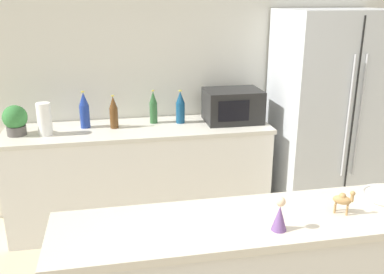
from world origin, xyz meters
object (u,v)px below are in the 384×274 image
(back_bottle_2, at_px, (180,107))
(wise_man_figurine_blue, at_px, (280,216))
(back_bottle_0, at_px, (114,113))
(refrigerator, at_px, (330,116))
(potted_plant, at_px, (15,120))
(back_bottle_3, at_px, (84,110))
(camel_figurine, at_px, (343,200))
(back_bottle_1, at_px, (153,107))
(microwave, at_px, (233,106))
(paper_towel_roll, at_px, (44,119))

(back_bottle_2, bearing_deg, wise_man_figurine_blue, -88.03)
(back_bottle_0, bearing_deg, refrigerator, -2.87)
(potted_plant, distance_m, back_bottle_3, 0.53)
(back_bottle_3, relative_size, wise_man_figurine_blue, 2.06)
(camel_figurine, height_order, wise_man_figurine_blue, wise_man_figurine_blue)
(back_bottle_1, relative_size, back_bottle_2, 1.00)
(microwave, relative_size, back_bottle_2, 1.68)
(back_bottle_0, xyz_separation_m, back_bottle_2, (0.57, 0.05, 0.00))
(potted_plant, bearing_deg, back_bottle_1, 6.95)
(potted_plant, bearing_deg, camel_figurine, -47.34)
(refrigerator, relative_size, paper_towel_roll, 7.04)
(back_bottle_0, bearing_deg, back_bottle_3, 166.20)
(microwave, bearing_deg, camel_figurine, -91.61)
(potted_plant, relative_size, back_bottle_3, 0.78)
(potted_plant, xyz_separation_m, microwave, (1.78, 0.06, 0.02))
(microwave, xyz_separation_m, wise_man_figurine_blue, (-0.38, -2.01, 0.05))
(back_bottle_0, distance_m, wise_man_figurine_blue, 2.10)
(microwave, distance_m, back_bottle_0, 1.02)
(refrigerator, height_order, microwave, refrigerator)
(paper_towel_roll, xyz_separation_m, back_bottle_0, (0.54, 0.09, 0.00))
(refrigerator, height_order, wise_man_figurine_blue, refrigerator)
(refrigerator, xyz_separation_m, back_bottle_0, (-1.89, 0.09, 0.10))
(microwave, bearing_deg, back_bottle_1, 173.55)
(refrigerator, distance_m, back_bottle_2, 1.34)
(microwave, xyz_separation_m, back_bottle_0, (-1.02, -0.01, -0.01))
(camel_figurine, bearing_deg, potted_plant, 132.66)
(refrigerator, relative_size, back_bottle_2, 6.38)
(paper_towel_roll, relative_size, microwave, 0.54)
(back_bottle_2, relative_size, camel_figurine, 2.49)
(back_bottle_2, bearing_deg, microwave, -4.91)
(paper_towel_roll, height_order, back_bottle_0, back_bottle_0)
(back_bottle_0, relative_size, camel_figurine, 2.40)
(wise_man_figurine_blue, bearing_deg, back_bottle_1, 98.13)
(camel_figurine, relative_size, wise_man_figurine_blue, 0.77)
(refrigerator, relative_size, wise_man_figurine_blue, 12.20)
(back_bottle_2, height_order, camel_figurine, back_bottle_2)
(refrigerator, xyz_separation_m, back_bottle_2, (-1.32, 0.14, 0.11))
(potted_plant, distance_m, back_bottle_1, 1.11)
(potted_plant, bearing_deg, back_bottle_2, 4.13)
(refrigerator, height_order, potted_plant, refrigerator)
(back_bottle_0, height_order, back_bottle_1, back_bottle_1)
(paper_towel_roll, distance_m, back_bottle_3, 0.33)
(paper_towel_roll, distance_m, camel_figurine, 2.37)
(back_bottle_1, bearing_deg, paper_towel_roll, -168.75)
(back_bottle_3, bearing_deg, microwave, -2.33)
(back_bottle_2, height_order, back_bottle_3, back_bottle_3)
(back_bottle_2, xyz_separation_m, camel_figurine, (0.40, -1.97, 0.05))
(camel_figurine, xyz_separation_m, wise_man_figurine_blue, (-0.33, -0.08, -0.00))
(camel_figurine, bearing_deg, back_bottle_3, 121.26)
(potted_plant, relative_size, camel_figurine, 2.09)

